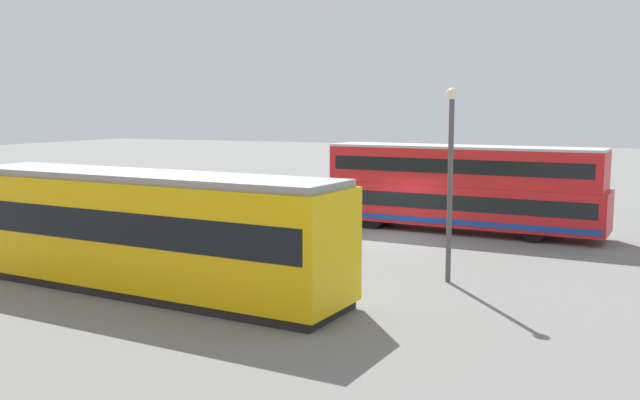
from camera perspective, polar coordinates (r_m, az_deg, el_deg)
The scene contains 8 objects.
ground_plane at distance 28.93m, azimuth 5.93°, elevation -3.15°, with size 160.00×160.00×0.00m, color slate.
double_decker_bus at distance 30.74m, azimuth 11.47°, elevation 0.97°, with size 12.16×3.47×3.73m.
tram_yellow at distance 20.96m, azimuth -14.22°, elevation -2.34°, with size 13.00×3.84×3.46m.
pedestrian_near_railing at distance 24.49m, azimuth -6.26°, elevation -2.71°, with size 0.40×0.40×1.71m.
pedestrian_crossing at distance 19.57m, azimuth -2.25°, elevation -5.07°, with size 0.42×0.42×1.78m.
pedestrian_railing at distance 25.99m, azimuth -10.87°, elevation -2.77°, with size 8.13×0.40×1.08m.
info_sign at distance 28.42m, azimuth -16.49°, elevation -0.11°, with size 0.90×0.12×2.54m.
street_lamp at distance 21.42m, azimuth 10.59°, elevation 2.59°, with size 0.36×0.36×5.90m.
Camera 1 is at (-8.60, 27.13, 5.21)m, focal length 39.25 mm.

